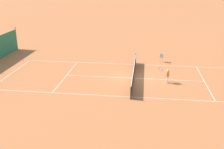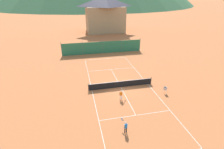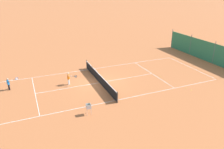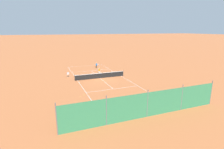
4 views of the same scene
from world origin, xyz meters
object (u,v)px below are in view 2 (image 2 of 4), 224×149
tennis_ball_alley_right (137,64)px  tennis_ball_mid_court (135,65)px  tennis_net (121,84)px  alpine_chalet (105,14)px  ball_hopper (165,89)px  player_near_baseline (125,126)px  player_near_service (121,94)px  tennis_ball_alley_left (130,97)px  tennis_ball_far_corner (117,68)px

tennis_ball_alley_right → tennis_ball_mid_court: bearing=-153.9°
tennis_net → tennis_ball_mid_court: (4.61, 7.34, -0.47)m
tennis_ball_alley_right → alpine_chalet: (-0.37, 30.69, 5.79)m
tennis_ball_mid_court → alpine_chalet: (0.12, 30.93, 5.79)m
tennis_ball_mid_court → ball_hopper: ball_hopper is taller
tennis_net → player_near_baseline: (-1.85, -8.57, 0.21)m
tennis_net → tennis_ball_alley_right: bearing=56.1°
tennis_ball_alley_right → alpine_chalet: size_ratio=0.01×
tennis_ball_mid_court → alpine_chalet: alpine_chalet is taller
player_near_service → player_near_baseline: bearing=-101.0°
ball_hopper → alpine_chalet: size_ratio=0.07×
tennis_net → ball_hopper: (5.31, -2.80, 0.15)m
tennis_net → tennis_ball_alley_left: tennis_net is taller
ball_hopper → alpine_chalet: 41.39m
tennis_net → ball_hopper: size_ratio=10.31×
player_near_service → ball_hopper: bearing=1.8°
player_near_service → tennis_ball_alley_right: size_ratio=19.57×
tennis_ball_far_corner → tennis_ball_mid_court: 3.53m
player_near_service → tennis_ball_far_corner: 10.01m
tennis_ball_far_corner → tennis_ball_alley_right: bearing=10.7°
tennis_ball_mid_court → tennis_ball_far_corner: bearing=-171.7°
tennis_ball_alley_right → alpine_chalet: alpine_chalet is taller
tennis_ball_alley_left → alpine_chalet: bearing=84.0°
tennis_ball_far_corner → ball_hopper: size_ratio=0.07×
tennis_ball_mid_court → tennis_ball_alley_left: 10.99m
tennis_ball_far_corner → tennis_ball_alley_left: bearing=-94.1°
player_near_service → alpine_chalet: 41.92m
tennis_net → tennis_ball_alley_left: 2.89m
player_near_baseline → tennis_net: bearing=77.8°
tennis_ball_mid_court → ball_hopper: 10.18m
player_near_baseline → tennis_ball_far_corner: (2.97, 15.40, -0.68)m
tennis_net → tennis_ball_alley_left: size_ratio=139.09×
tennis_net → tennis_ball_far_corner: tennis_net is taller
tennis_net → player_near_service: bearing=-104.3°
player_near_baseline → player_near_service: bearing=79.0°
player_near_service → tennis_ball_alley_left: 1.40m
player_near_baseline → tennis_ball_alley_right: player_near_baseline is taller
tennis_ball_mid_court → ball_hopper: (0.69, -10.14, 0.62)m
player_near_service → alpine_chalet: alpine_chalet is taller
tennis_net → player_near_baseline: player_near_baseline is taller
player_near_service → tennis_ball_mid_court: player_near_service is taller
player_near_service → player_near_baseline: (-1.09, -5.59, -0.04)m
tennis_ball_alley_left → ball_hopper: (4.88, 0.02, 0.62)m
alpine_chalet → tennis_ball_alley_left: bearing=-96.0°
player_near_service → alpine_chalet: (5.49, 41.25, 5.07)m
tennis_ball_mid_court → tennis_ball_alley_left: same height
player_near_baseline → tennis_ball_alley_right: 17.59m
tennis_ball_alley_left → tennis_ball_far_corner: bearing=85.9°
tennis_ball_alley_right → ball_hopper: (0.21, -10.37, 0.62)m
tennis_net → player_near_baseline: 8.77m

